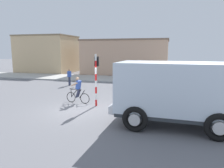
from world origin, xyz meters
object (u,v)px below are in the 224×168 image
Objects in this scene: traffic_light_pole at (96,73)px; truck_foreground at (176,90)px; pedestrian_near_kerb at (69,77)px; cyclist at (78,90)px; car_red_near at (141,80)px.

truck_foreground is at bearing -27.89° from traffic_light_pole.
truck_foreground is 1.72× the size of traffic_light_pole.
traffic_light_pole is (-4.61, 2.44, 0.40)m from truck_foreground.
traffic_light_pole is 8.43m from pedestrian_near_kerb.
cyclist is 1.06× the size of pedestrian_near_kerb.
cyclist is 0.40× the size of car_red_near.
truck_foreground is at bearing -24.73° from cyclist.
traffic_light_pole is at bearing -52.26° from pedestrian_near_kerb.
traffic_light_pole is at bearing -105.66° from car_red_near.
car_red_near is (3.30, 6.44, -0.05)m from cyclist.
pedestrian_near_kerb is at bearing 120.59° from cyclist.
traffic_light_pole is 7.14m from car_red_near.
car_red_near is (1.90, 6.77, -1.25)m from traffic_light_pole.
truck_foreground is at bearing -42.92° from pedestrian_near_kerb.
truck_foreground is 5.23m from traffic_light_pole.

